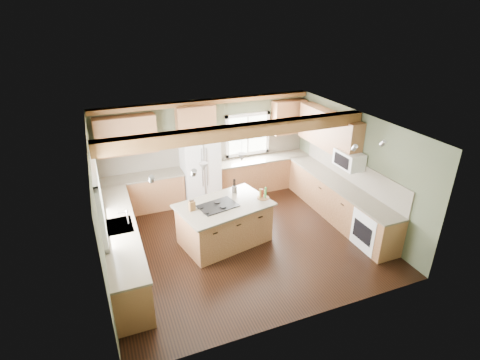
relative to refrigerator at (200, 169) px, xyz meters
name	(u,v)px	position (x,y,z in m)	size (l,w,h in m)	color
floor	(242,240)	(0.30, -2.12, -0.90)	(5.60, 5.60, 0.00)	black
ceiling	(242,126)	(0.30, -2.12, 1.70)	(5.60, 5.60, 0.00)	silver
wall_back	(207,148)	(0.30, 0.38, 0.40)	(5.60, 5.60, 0.00)	#4D533B
wall_left	(99,212)	(-2.50, -2.12, 0.40)	(5.00, 5.00, 0.00)	#4D533B
wall_right	(354,167)	(3.10, -2.12, 0.40)	(5.00, 5.00, 0.00)	#4D533B
ceiling_beam	(240,131)	(0.30, -2.02, 1.57)	(5.55, 0.26, 0.26)	brown
soffit_trim	(206,102)	(0.30, 0.28, 1.64)	(5.55, 0.20, 0.10)	brown
backsplash_back	(207,152)	(0.30, 0.36, 0.31)	(5.58, 0.03, 0.58)	brown
backsplash_right	(352,170)	(3.08, -2.07, 0.31)	(0.03, 3.70, 0.58)	brown
base_cab_back_left	(143,194)	(-1.49, 0.08, -0.46)	(2.02, 0.60, 0.88)	brown
counter_back_left	(141,177)	(-1.49, 0.08, 0.00)	(2.06, 0.64, 0.04)	brown
base_cab_back_right	(262,174)	(1.79, 0.08, -0.46)	(2.62, 0.60, 0.88)	brown
counter_back_right	(263,158)	(1.79, 0.08, 0.00)	(2.66, 0.64, 0.04)	brown
base_cab_left	(122,247)	(-2.20, -2.07, -0.46)	(0.60, 3.70, 0.88)	brown
counter_left	(119,226)	(-2.20, -2.07, 0.00)	(0.64, 3.74, 0.04)	brown
base_cab_right	(338,201)	(2.80, -2.07, -0.46)	(0.60, 3.70, 0.88)	brown
counter_right	(340,184)	(2.80, -2.07, 0.00)	(0.64, 3.74, 0.04)	brown
upper_cab_back_left	(126,135)	(-1.69, 0.21, 1.05)	(1.40, 0.35, 0.90)	brown
upper_cab_over_fridge	(196,119)	(0.00, 0.21, 1.25)	(0.96, 0.35, 0.70)	brown
upper_cab_right	(329,130)	(2.92, -1.22, 1.05)	(0.35, 2.20, 0.90)	brown
upper_cab_back_corner	(289,117)	(2.60, 0.21, 1.05)	(0.90, 0.35, 0.90)	brown
window_left	(98,199)	(-2.48, -2.07, 0.65)	(0.04, 1.60, 1.05)	white
window_back	(247,134)	(1.45, 0.36, 0.65)	(1.10, 0.04, 1.00)	white
sink	(119,226)	(-2.20, -2.07, 0.01)	(0.50, 0.65, 0.03)	#262628
faucet	(128,218)	(-2.02, -2.07, 0.15)	(0.02, 0.02, 0.28)	#B2B2B7
dishwasher	(131,290)	(-2.19, -3.37, -0.47)	(0.60, 0.60, 0.84)	white
oven	(374,229)	(2.79, -3.37, -0.47)	(0.60, 0.72, 0.84)	white
microwave	(349,159)	(2.88, -2.17, 0.65)	(0.40, 0.70, 0.38)	white
pendant_left	(203,167)	(-0.50, -2.12, 0.98)	(0.18, 0.18, 0.16)	#B2B2B7
pendant_right	(242,157)	(0.37, -1.92, 0.98)	(0.18, 0.18, 0.16)	#B2B2B7
refrigerator	(200,169)	(0.00, 0.00, 0.00)	(0.90, 0.74, 1.80)	white
island	(224,224)	(-0.07, -2.02, -0.46)	(1.79, 1.09, 0.88)	olive
island_top	(224,205)	(-0.07, -2.02, 0.00)	(1.91, 1.21, 0.04)	brown
cooktop	(218,206)	(-0.21, -2.05, 0.03)	(0.77, 0.52, 0.02)	black
knife_block	(192,206)	(-0.75, -2.02, 0.12)	(0.12, 0.09, 0.20)	brown
utensil_crock	(234,189)	(0.33, -1.58, 0.09)	(0.11, 0.11, 0.15)	#3D3431
bottle_tray	(263,193)	(0.81, -2.07, 0.14)	(0.26, 0.26, 0.24)	brown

